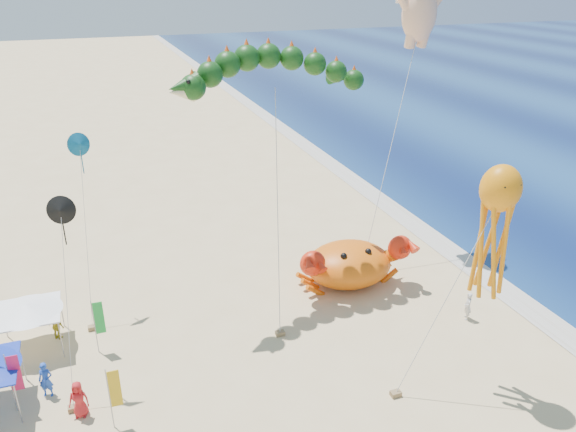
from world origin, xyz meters
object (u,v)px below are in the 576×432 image
object	(u,v)px
crab_inflatable	(349,263)
dragon_kite	(272,78)
canopy_white	(27,309)
cherub_kite	(421,4)
octopus_kite	(495,222)

from	to	relation	value
crab_inflatable	dragon_kite	world-z (taller)	dragon_kite
crab_inflatable	canopy_white	size ratio (longest dim) A/B	2.16
dragon_kite	canopy_white	world-z (taller)	dragon_kite
crab_inflatable	cherub_kite	distance (m)	17.53
canopy_white	octopus_kite	bearing A→B (deg)	-26.33
crab_inflatable	canopy_white	world-z (taller)	crab_inflatable
dragon_kite	cherub_kite	distance (m)	12.57
octopus_kite	crab_inflatable	bearing A→B (deg)	99.13
crab_inflatable	dragon_kite	xyz separation A→B (m)	(-4.63, 1.46, 11.82)
octopus_kite	canopy_white	xyz separation A→B (m)	(-20.64, 10.21, -6.16)
cherub_kite	octopus_kite	size ratio (longest dim) A/B	1.71
cherub_kite	canopy_white	size ratio (longest dim) A/B	5.45
dragon_kite	cherub_kite	xyz separation A→B (m)	(11.51, 3.70, 3.46)
canopy_white	dragon_kite	bearing A→B (deg)	6.93
canopy_white	cherub_kite	bearing A→B (deg)	11.90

